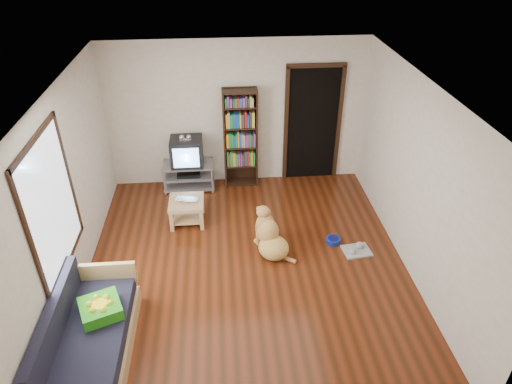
{
  "coord_description": "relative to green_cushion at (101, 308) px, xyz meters",
  "views": [
    {
      "loc": [
        -0.31,
        -4.95,
        4.36
      ],
      "look_at": [
        0.17,
        0.56,
        0.9
      ],
      "focal_mm": 32.0,
      "sensor_mm": 36.0,
      "label": 1
    }
  ],
  "objects": [
    {
      "name": "dog",
      "position": [
        2.1,
        1.46,
        -0.24
      ],
      "size": [
        0.61,
        0.78,
        0.7
      ],
      "color": "gold",
      "rests_on": "ground"
    },
    {
      "name": "grey_rag",
      "position": [
        3.39,
        1.32,
        -0.48
      ],
      "size": [
        0.43,
        0.36,
        0.03
      ],
      "primitive_type": "cube",
      "rotation": [
        0.0,
        0.0,
        0.12
      ],
      "color": "#ADADAD",
      "rests_on": "ground"
    },
    {
      "name": "dog_bowl",
      "position": [
        3.09,
        1.57,
        -0.45
      ],
      "size": [
        0.22,
        0.22,
        0.08
      ],
      "primitive_type": "cylinder",
      "color": "navy",
      "rests_on": "ground"
    },
    {
      "name": "crt_tv",
      "position": [
        0.85,
        3.4,
        0.25
      ],
      "size": [
        0.55,
        0.52,
        0.58
      ],
      "color": "black",
      "rests_on": "tv_stand"
    },
    {
      "name": "tv_stand",
      "position": [
        0.85,
        3.38,
        -0.22
      ],
      "size": [
        0.9,
        0.45,
        0.5
      ],
      "color": "#99999E",
      "rests_on": "ground"
    },
    {
      "name": "laptop",
      "position": [
        0.86,
        2.28,
        -0.08
      ],
      "size": [
        0.4,
        0.3,
        0.03
      ],
      "primitive_type": "imported",
      "rotation": [
        0.0,
        0.0,
        -0.22
      ],
      "color": "#BBBABF",
      "rests_on": "coffee_table"
    },
    {
      "name": "coffee_table",
      "position": [
        0.86,
        2.31,
        -0.21
      ],
      "size": [
        0.55,
        0.55,
        0.4
      ],
      "color": "tan",
      "rests_on": "ground"
    },
    {
      "name": "wall_left",
      "position": [
        -0.5,
        1.13,
        0.81
      ],
      "size": [
        0.0,
        5.0,
        5.0
      ],
      "primitive_type": "plane",
      "rotation": [
        1.57,
        0.0,
        1.57
      ],
      "color": "silver",
      "rests_on": "ground"
    },
    {
      "name": "sofa",
      "position": [
        -0.12,
        -0.25,
        -0.23
      ],
      "size": [
        0.8,
        1.8,
        0.8
      ],
      "color": "tan",
      "rests_on": "ground"
    },
    {
      "name": "ceiling",
      "position": [
        1.75,
        1.13,
        2.11
      ],
      "size": [
        5.0,
        5.0,
        0.0
      ],
      "primitive_type": "plane",
      "rotation": [
        3.14,
        0.0,
        0.0
      ],
      "color": "white",
      "rests_on": "ground"
    },
    {
      "name": "wall_front",
      "position": [
        1.75,
        -1.37,
        0.81
      ],
      "size": [
        4.5,
        0.0,
        4.5
      ],
      "primitive_type": "plane",
      "rotation": [
        -1.57,
        0.0,
        0.0
      ],
      "color": "silver",
      "rests_on": "ground"
    },
    {
      "name": "window",
      "position": [
        -0.48,
        0.63,
        1.01
      ],
      "size": [
        0.03,
        1.46,
        1.7
      ],
      "color": "white",
      "rests_on": "wall_left"
    },
    {
      "name": "doorway",
      "position": [
        3.1,
        3.61,
        0.63
      ],
      "size": [
        1.03,
        0.05,
        2.19
      ],
      "color": "black",
      "rests_on": "wall_back"
    },
    {
      "name": "ground",
      "position": [
        1.75,
        1.13,
        -0.49
      ],
      "size": [
        5.0,
        5.0,
        0.0
      ],
      "primitive_type": "plane",
      "color": "#5A220F",
      "rests_on": "ground"
    },
    {
      "name": "wall_back",
      "position": [
        1.75,
        3.63,
        0.81
      ],
      "size": [
        4.5,
        0.0,
        4.5
      ],
      "primitive_type": "plane",
      "rotation": [
        1.57,
        0.0,
        0.0
      ],
      "color": "silver",
      "rests_on": "ground"
    },
    {
      "name": "bookshelf",
      "position": [
        1.8,
        3.47,
        0.51
      ],
      "size": [
        0.6,
        0.3,
        1.8
      ],
      "color": "black",
      "rests_on": "ground"
    },
    {
      "name": "wall_right",
      "position": [
        4.0,
        1.13,
        0.81
      ],
      "size": [
        0.0,
        5.0,
        5.0
      ],
      "primitive_type": "plane",
      "rotation": [
        1.57,
        0.0,
        -1.57
      ],
      "color": "silver",
      "rests_on": "ground"
    },
    {
      "name": "green_cushion",
      "position": [
        0.0,
        0.0,
        0.0
      ],
      "size": [
        0.57,
        0.57,
        0.15
      ],
      "primitive_type": "cube",
      "rotation": [
        0.0,
        0.0,
        0.38
      ],
      "color": "#3A9D1D",
      "rests_on": "sofa"
    }
  ]
}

